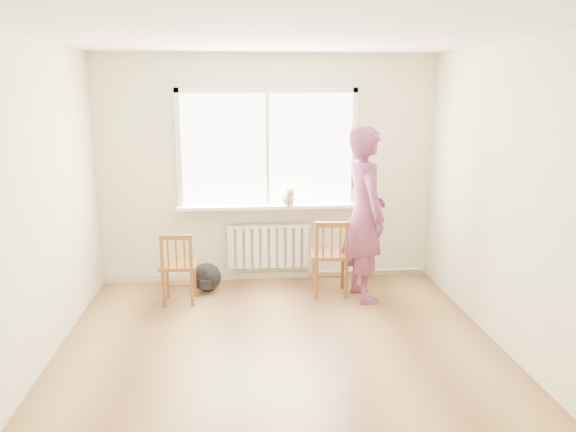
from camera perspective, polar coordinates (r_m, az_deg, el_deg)
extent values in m
plane|color=#A27742|center=(4.95, -0.53, -14.75)|extent=(4.50, 4.50, 0.00)
plane|color=white|center=(4.41, -0.61, 18.12)|extent=(4.50, 4.50, 0.00)
cube|color=beige|center=(6.71, -2.10, 4.69)|extent=(4.00, 0.01, 2.70)
cube|color=white|center=(6.66, -2.11, 6.80)|extent=(2.00, 0.02, 1.30)
cube|color=white|center=(6.60, -2.15, 12.66)|extent=(2.12, 0.05, 0.06)
cube|color=white|center=(6.66, -11.04, 6.58)|extent=(0.06, 0.05, 1.42)
cube|color=white|center=(6.77, 6.70, 6.82)|extent=(0.06, 0.05, 1.42)
cube|color=white|center=(6.64, -2.10, 6.78)|extent=(0.04, 0.05, 1.30)
cube|color=white|center=(6.67, -2.02, 0.98)|extent=(2.15, 0.22, 0.04)
cube|color=white|center=(6.85, -2.02, -3.06)|extent=(1.00, 0.02, 0.55)
cube|color=white|center=(6.80, -2.00, -3.17)|extent=(1.00, 0.10, 0.51)
cube|color=white|center=(6.73, -2.01, -1.04)|extent=(1.00, 0.12, 0.03)
cylinder|color=silver|center=(7.11, 8.16, -5.48)|extent=(1.40, 0.04, 0.04)
cube|color=beige|center=(6.99, -2.01, -6.02)|extent=(4.00, 0.03, 0.08)
cube|color=brown|center=(6.23, -11.05, -4.90)|extent=(0.40, 0.38, 0.04)
cylinder|color=brown|center=(6.42, -9.47, -6.29)|extent=(0.03, 0.03, 0.42)
cylinder|color=brown|center=(6.46, -12.15, -6.30)|extent=(0.03, 0.03, 0.42)
cylinder|color=brown|center=(6.14, -9.72, -7.21)|extent=(0.03, 0.03, 0.42)
cylinder|color=brown|center=(6.17, -12.53, -7.21)|extent=(0.03, 0.03, 0.42)
cylinder|color=brown|center=(6.08, -9.78, -5.53)|extent=(0.04, 0.04, 0.80)
cylinder|color=brown|center=(6.11, -12.62, -5.54)|extent=(0.04, 0.04, 0.80)
cube|color=brown|center=(5.99, -11.36, -2.15)|extent=(0.33, 0.04, 0.05)
cylinder|color=brown|center=(6.02, -10.48, -3.70)|extent=(0.02, 0.02, 0.32)
cylinder|color=brown|center=(6.03, -11.29, -3.71)|extent=(0.02, 0.02, 0.32)
cylinder|color=brown|center=(6.05, -12.09, -3.71)|extent=(0.02, 0.02, 0.32)
cube|color=brown|center=(6.36, 4.29, -3.90)|extent=(0.46, 0.45, 0.04)
cylinder|color=brown|center=(6.61, 5.56, -5.42)|extent=(0.04, 0.04, 0.47)
cylinder|color=brown|center=(6.58, 2.66, -5.46)|extent=(0.04, 0.04, 0.47)
cylinder|color=brown|center=(6.30, 5.92, -6.36)|extent=(0.04, 0.04, 0.47)
cylinder|color=brown|center=(6.26, 2.87, -6.41)|extent=(0.04, 0.04, 0.47)
cylinder|color=brown|center=(6.23, 5.96, -4.55)|extent=(0.04, 0.04, 0.89)
cylinder|color=brown|center=(6.20, 2.89, -4.59)|extent=(0.04, 0.04, 0.89)
cube|color=brown|center=(6.10, 4.49, -0.88)|extent=(0.36, 0.06, 0.06)
cylinder|color=brown|center=(6.16, 5.33, -2.57)|extent=(0.02, 0.02, 0.35)
cylinder|color=brown|center=(6.15, 4.46, -2.58)|extent=(0.02, 0.02, 0.35)
cylinder|color=brown|center=(6.14, 3.59, -2.59)|extent=(0.02, 0.02, 0.35)
imported|color=#C24062|center=(6.17, 7.79, 0.17)|extent=(0.58, 0.77, 1.92)
ellipsoid|color=beige|center=(6.60, 0.03, 1.83)|extent=(0.19, 0.26, 0.18)
sphere|color=beige|center=(6.47, 0.23, 2.41)|extent=(0.10, 0.10, 0.10)
cone|color=beige|center=(6.45, 0.00, 2.83)|extent=(0.03, 0.03, 0.04)
cone|color=beige|center=(6.46, 0.46, 2.85)|extent=(0.03, 0.03, 0.04)
cylinder|color=beige|center=(6.73, -0.18, 1.57)|extent=(0.04, 0.16, 0.02)
cylinder|color=beige|center=(6.51, -0.05, 1.29)|extent=(0.02, 0.02, 0.09)
cylinder|color=beige|center=(6.52, 0.41, 1.30)|extent=(0.02, 0.02, 0.09)
ellipsoid|color=black|center=(6.58, -8.28, -6.19)|extent=(0.41, 0.36, 0.34)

